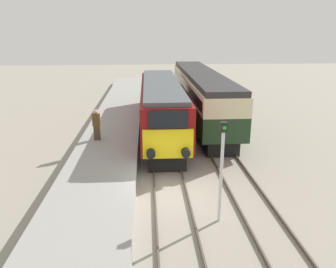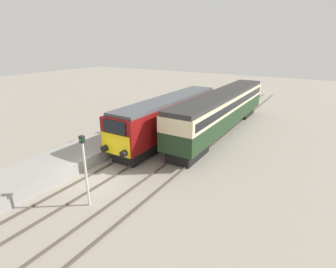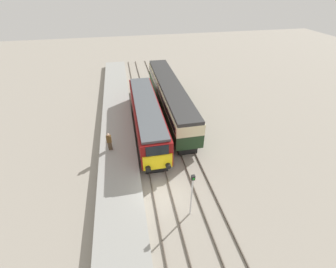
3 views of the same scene
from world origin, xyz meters
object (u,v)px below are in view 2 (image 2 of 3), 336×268
object	(u,v)px
locomotive	(170,116)
signal_post	(85,166)
person_on_platform	(110,122)
passenger_carriage	(222,108)

from	to	relation	value
locomotive	signal_post	bearing A→B (deg)	-81.41
person_on_platform	signal_post	xyz separation A→B (m)	(5.69, -7.86, 0.62)
passenger_carriage	locomotive	bearing A→B (deg)	-129.75
locomotive	person_on_platform	bearing A→B (deg)	-139.59
locomotive	passenger_carriage	distance (m)	5.32
passenger_carriage	person_on_platform	xyz separation A→B (m)	(-7.39, -7.48, -0.64)
locomotive	signal_post	xyz separation A→B (m)	(1.70, -11.25, 0.25)
person_on_platform	signal_post	size ratio (longest dim) A/B	0.46
locomotive	person_on_platform	size ratio (longest dim) A/B	7.98
person_on_platform	signal_post	distance (m)	9.72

